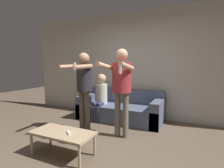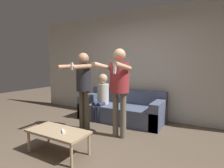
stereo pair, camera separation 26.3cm
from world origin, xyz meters
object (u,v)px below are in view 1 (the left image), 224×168
Objects in this scene: person_standing_left at (84,82)px; coffee_table at (63,134)px; couch at (121,110)px; person_standing_right at (121,82)px; remote_on_table at (69,133)px; person_seated at (100,95)px.

person_standing_left is 1.22m from coffee_table.
person_standing_right is at bearing -67.03° from couch.
person_standing_right is 11.90× the size of remote_on_table.
person_standing_right reaches higher than remote_on_table.
person_standing_left is 1.41× the size of person_seated.
couch is 1.27× the size of person_standing_left.
person_standing_left reaches higher than coffee_table.
person_standing_left is 0.88m from person_seated.
person_seated is at bearing 104.38° from remote_on_table.
person_standing_right reaches higher than couch.
couch is 1.80× the size of person_seated.
remote_on_table is at bearing -75.62° from person_seated.
coffee_table is (0.28, -0.98, -0.68)m from person_standing_left.
person_standing_left is at bearing -86.32° from person_seated.
person_seated is 8.19× the size of remote_on_table.
remote_on_table is (-0.42, -0.99, -0.67)m from person_standing_right.
coffee_table is at bearing -79.30° from person_seated.
remote_on_table is at bearing -4.08° from coffee_table.
coffee_table is 0.13m from remote_on_table.
couch is at bearing 112.97° from person_standing_right.
person_seated is at bearing 93.68° from person_standing_left.
person_standing_left is 11.54× the size of remote_on_table.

